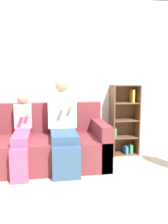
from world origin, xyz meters
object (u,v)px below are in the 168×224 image
at_px(couch, 35,146).
at_px(bookshelf, 124,121).
at_px(child_seated, 21,134).
at_px(adult_seated, 63,123).

xyz_separation_m(couch, bookshelf, (1.46, 0.34, 0.27)).
relative_size(child_seated, bookshelf, 0.90).
relative_size(adult_seated, bookshelf, 1.08).
bearing_deg(adult_seated, couch, 167.18).
height_order(adult_seated, bookshelf, adult_seated).
bearing_deg(couch, bookshelf, 13.01).
relative_size(couch, adult_seated, 1.64).
distance_m(couch, bookshelf, 1.53).
relative_size(couch, bookshelf, 1.77).
relative_size(adult_seated, child_seated, 1.20).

